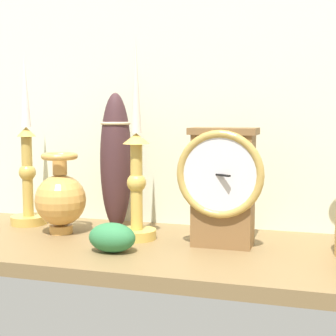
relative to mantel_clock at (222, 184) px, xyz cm
name	(u,v)px	position (x,y,z in cm)	size (l,w,h in cm)	color
ground_plane	(168,251)	(-9.43, -1.89, -12.48)	(100.00, 36.00, 2.40)	brown
back_wall	(194,71)	(-9.43, 16.61, 21.22)	(120.00, 2.00, 65.00)	silver
mantel_clock	(222,184)	(0.00, 0.00, 0.00)	(15.28, 8.84, 21.16)	brown
candlestick_tall_left	(27,168)	(-43.29, 6.44, 0.90)	(7.63, 7.63, 35.95)	gold
candlestick_tall_center	(136,172)	(-16.50, 0.89, 1.45)	(7.38, 7.38, 38.23)	gold
brass_vase_bulbous	(60,198)	(-32.51, 0.89, -4.13)	(10.09, 10.09, 15.98)	gold
tall_ceramic_vase	(116,161)	(-23.37, 7.49, 2.77)	(6.40, 6.40, 27.81)	#402529
ivy_sprig	(112,237)	(-17.30, -9.17, -8.75)	(8.28, 5.80, 5.07)	#2E7441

